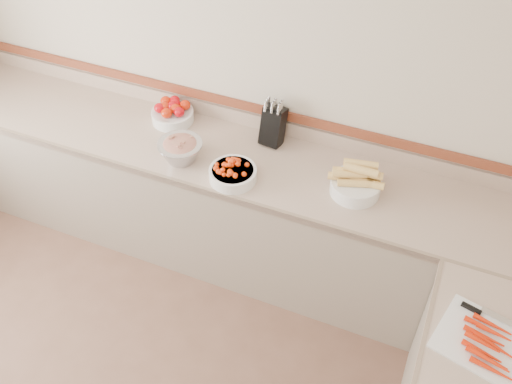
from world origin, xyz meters
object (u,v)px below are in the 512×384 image
at_px(cherry_tomato_bowl, 233,172).
at_px(corn_bowl, 356,182).
at_px(tomato_bowl, 172,112).
at_px(cutting_board, 488,344).
at_px(rhubarb_bowl, 180,149).
at_px(knife_block, 273,125).

distance_m(cherry_tomato_bowl, corn_bowl, 0.69).
bearing_deg(tomato_bowl, cutting_board, -24.04).
relative_size(rhubarb_bowl, cutting_board, 0.54).
height_order(knife_block, cutting_board, knife_block).
distance_m(corn_bowl, rhubarb_bowl, 1.04).
distance_m(knife_block, cutting_board, 1.69).
relative_size(knife_block, rhubarb_bowl, 1.17).
distance_m(knife_block, tomato_bowl, 0.68).
bearing_deg(knife_block, corn_bowl, -22.32).
xyz_separation_m(knife_block, corn_bowl, (0.59, -0.24, -0.05)).
bearing_deg(corn_bowl, rhubarb_bowl, -173.05).
distance_m(corn_bowl, cutting_board, 1.08).
relative_size(cherry_tomato_bowl, rhubarb_bowl, 1.03).
bearing_deg(tomato_bowl, rhubarb_bowl, -54.43).
bearing_deg(rhubarb_bowl, cherry_tomato_bowl, -6.10).
distance_m(tomato_bowl, cutting_board, 2.26).
relative_size(knife_block, tomato_bowl, 1.16).
distance_m(knife_block, cherry_tomato_bowl, 0.42).
bearing_deg(tomato_bowl, knife_block, 3.61).
bearing_deg(rhubarb_bowl, knife_block, 39.73).
xyz_separation_m(tomato_bowl, cutting_board, (2.06, -0.92, -0.04)).
height_order(cherry_tomato_bowl, cutting_board, cherry_tomato_bowl).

